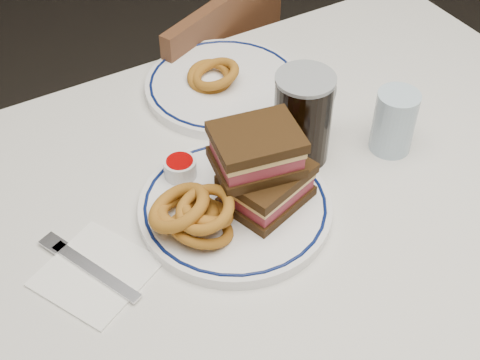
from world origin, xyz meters
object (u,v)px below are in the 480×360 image
main_plate (235,207)px  reuben_sandwich (262,168)px  beer_mug (304,116)px  chair_far (194,121)px  far_plate (224,85)px

main_plate → reuben_sandwich: size_ratio=1.92×
beer_mug → main_plate: bearing=-159.2°
chair_far → main_plate: chair_far is taller
beer_mug → far_plate: 0.23m
main_plate → beer_mug: beer_mug is taller
reuben_sandwich → beer_mug: (0.12, 0.07, -0.00)m
main_plate → beer_mug: bearing=20.8°
beer_mug → far_plate: (-0.03, 0.22, -0.07)m
reuben_sandwich → far_plate: bearing=71.4°
chair_far → beer_mug: size_ratio=5.25×
beer_mug → far_plate: bearing=96.7°
main_plate → reuben_sandwich: 0.08m
far_plate → chair_far: bearing=76.4°
reuben_sandwich → far_plate: reuben_sandwich is taller
main_plate → beer_mug: 0.19m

